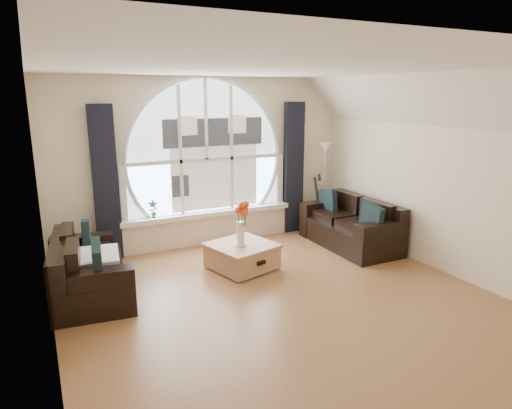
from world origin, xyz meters
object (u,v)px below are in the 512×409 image
object	(u,v)px
sofa_right	(350,222)
potted_plant	(153,209)
sofa_left	(89,264)
vase_flowers	(240,219)
coffee_chest	(242,255)
guitar	(315,202)
floor_lamp	(324,187)

from	to	relation	value
sofa_right	potted_plant	xyz separation A→B (m)	(-2.92, 1.16, 0.29)
sofa_right	potted_plant	world-z (taller)	potted_plant
sofa_left	potted_plant	size ratio (longest dim) A/B	5.94
sofa_right	vase_flowers	xyz separation A→B (m)	(-2.03, -0.16, 0.36)
coffee_chest	guitar	world-z (taller)	guitar
sofa_left	floor_lamp	bearing A→B (deg)	19.56
vase_flowers	potted_plant	distance (m)	1.60
guitar	potted_plant	xyz separation A→B (m)	(-2.88, 0.19, 0.16)
coffee_chest	floor_lamp	bearing A→B (deg)	10.92
potted_plant	floor_lamp	bearing A→B (deg)	-4.65
vase_flowers	potted_plant	world-z (taller)	vase_flowers
coffee_chest	potted_plant	world-z (taller)	potted_plant
sofa_right	sofa_left	bearing A→B (deg)	-178.82
floor_lamp	guitar	xyz separation A→B (m)	(-0.14, 0.06, -0.27)
guitar	potted_plant	distance (m)	2.89
coffee_chest	guitar	bearing A→B (deg)	13.92
coffee_chest	potted_plant	xyz separation A→B (m)	(-0.93, 1.28, 0.48)
sofa_right	guitar	world-z (taller)	guitar
potted_plant	coffee_chest	bearing A→B (deg)	-53.89
sofa_left	sofa_right	xyz separation A→B (m)	(4.03, 0.04, 0.00)
floor_lamp	vase_flowers	bearing A→B (deg)	-153.10
guitar	vase_flowers	bearing A→B (deg)	-169.47
sofa_right	potted_plant	bearing A→B (deg)	158.91
guitar	potted_plant	size ratio (longest dim) A/B	3.84
sofa_left	coffee_chest	world-z (taller)	sofa_left
sofa_left	guitar	distance (m)	4.12
floor_lamp	coffee_chest	bearing A→B (deg)	-153.77
coffee_chest	vase_flowers	bearing A→B (deg)	-144.17
sofa_right	floor_lamp	bearing A→B (deg)	84.24
sofa_left	floor_lamp	size ratio (longest dim) A/B	1.02
sofa_right	floor_lamp	distance (m)	1.01
floor_lamp	potted_plant	distance (m)	3.03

